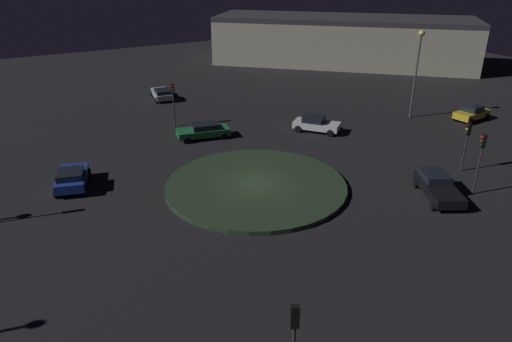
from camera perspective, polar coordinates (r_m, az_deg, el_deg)
The scene contains 14 objects.
ground_plane at distance 32.65m, azimuth 0.00°, elevation -2.00°, with size 118.26×118.26×0.00m, color black.
roundabout_island at distance 32.58m, azimuth 0.00°, elevation -1.76°, with size 12.62×12.62×0.30m, color #263823.
car_silver at distance 54.24m, azimuth -11.42°, elevation 9.27°, with size 2.56×4.33×1.29m.
car_blue at distance 34.67m, azimuth -21.57°, elevation -0.77°, with size 3.00×4.19×1.44m.
car_black at distance 33.37m, azimuth 21.35°, elevation -1.78°, with size 3.79×4.83×1.46m.
car_yellow at distance 50.81m, azimuth 24.87°, elevation 6.47°, with size 3.95×2.23×1.47m.
car_white at distance 43.39m, azimuth 7.33°, elevation 5.76°, with size 3.98×4.39×1.45m.
car_green at distance 41.57m, azimuth -6.44°, elevation 4.92°, with size 4.84×2.78×1.37m.
traffic_light_northeast at distance 16.88m, azimuth 4.67°, elevation -19.16°, with size 0.37×0.39×4.20m.
traffic_light_west at distance 37.45m, azimuth 24.36°, elevation 3.79°, with size 0.39×0.36×3.77m.
traffic_light_northwest at distance 33.85m, azimuth 25.80°, elevation 2.05°, with size 0.40×0.37×4.28m.
traffic_light_south at distance 44.38m, azimuth -10.09°, elevation 8.95°, with size 0.30×0.36×4.08m.
streetlamp_west at distance 48.25m, azimuth 19.20°, elevation 12.89°, with size 0.60×0.60×8.50m.
store_building at distance 72.72m, azimuth 10.55°, elevation 15.39°, with size 34.46×33.55×6.83m.
Camera 1 is at (14.61, 25.24, 14.66)m, focal length 32.73 mm.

